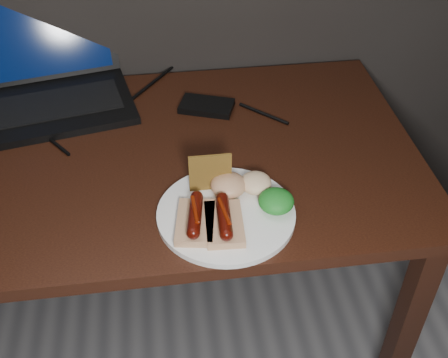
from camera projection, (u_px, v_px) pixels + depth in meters
The scene contains 11 objects.
desk at pixel (108, 188), 1.29m from camera, with size 1.40×0.70×0.75m.
laptop at pixel (50, 79), 1.38m from camera, with size 0.42×0.40×0.25m.
hard_drive at pixel (207, 106), 1.38m from camera, with size 0.13×0.07×0.02m, color black.
desk_cables at pixel (92, 120), 1.34m from camera, with size 0.84×0.44×0.01m.
plate at pixel (226, 214), 1.09m from camera, with size 0.27×0.27×0.01m, color white.
bread_sausage_left at pixel (195, 219), 1.05m from camera, with size 0.09×0.12×0.04m.
bread_sausage_center at pixel (224, 220), 1.04m from camera, with size 0.08×0.12×0.04m.
crispbread at pixel (210, 172), 1.11m from camera, with size 0.09×0.01×0.09m, color olive.
salad_greens at pixel (276, 201), 1.08m from camera, with size 0.07×0.07×0.04m, color #13621A.
salsa_mound at pixel (228, 185), 1.12m from camera, with size 0.07×0.07×0.04m, color #9D250F.
coleslaw_mound at pixel (256, 183), 1.12m from camera, with size 0.06×0.06×0.04m, color silver.
Camera 1 is at (0.14, 0.38, 1.52)m, focal length 45.00 mm.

